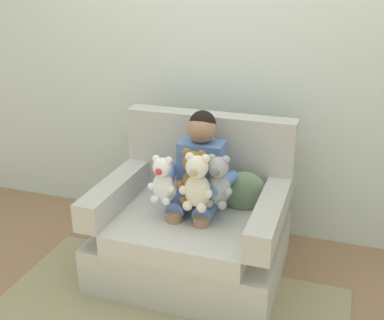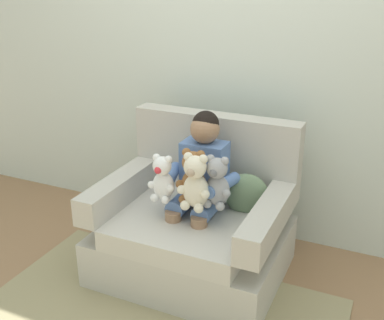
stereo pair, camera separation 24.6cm
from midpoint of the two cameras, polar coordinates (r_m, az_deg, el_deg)
The scene contains 9 objects.
ground_plane at distance 3.00m, azimuth 2.48°, elevation -13.31°, with size 8.00×8.00×0.00m, color #936D4C.
back_wall at distance 3.14m, azimuth 7.79°, elevation 13.85°, with size 6.00×0.10×2.60m, color silver.
armchair at distance 2.88m, azimuth 2.92°, elevation -8.09°, with size 1.07×0.85×0.91m.
seated_child at distance 2.74m, azimuth 3.55°, elevation -1.96°, with size 0.45×0.39×0.82m.
plush_white at distance 2.63m, azimuth -0.90°, elevation -2.38°, with size 0.16×0.13×0.27m.
plush_brown at distance 2.60m, azimuth 2.86°, elevation -2.21°, with size 0.19×0.15×0.31m.
plush_cream at distance 2.53m, azimuth 3.19°, elevation -2.86°, with size 0.19×0.15×0.32m.
plush_grey at distance 2.57m, azimuth 5.78°, elevation -2.84°, with size 0.18×0.14×0.30m.
throw_pillow at distance 2.79m, azimuth 9.08°, elevation -4.18°, with size 0.26×0.12×0.26m, color slate.
Camera 2 is at (1.01, -2.24, 1.72)m, focal length 44.18 mm.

